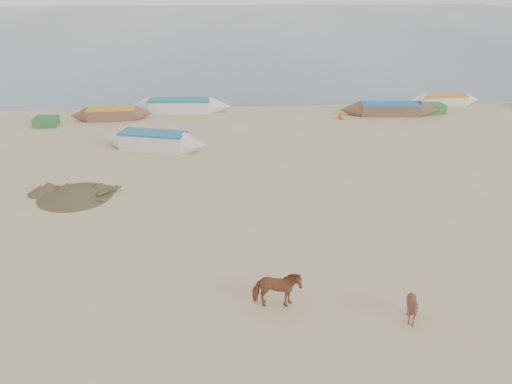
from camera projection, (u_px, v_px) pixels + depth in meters
ground at (265, 266)px, 17.00m from camera, size 140.00×140.00×0.00m
sea at (224, 26)px, 91.72m from camera, size 160.00×160.00×0.00m
cow_adult at (277, 290)px, 14.70m from camera, size 1.48×0.74×1.22m
calf_front at (412, 308)px, 14.09m from camera, size 1.18×1.15×0.98m
near_canoe at (153, 141)px, 27.94m from camera, size 6.36×3.01×1.01m
debris_pile at (75, 192)px, 22.12m from camera, size 3.64×3.64×0.51m
waterline_canoes at (272, 106)px, 35.57m from camera, size 55.24×4.67×0.93m
beach_clutter at (303, 110)px, 34.96m from camera, size 43.85×4.90×0.64m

